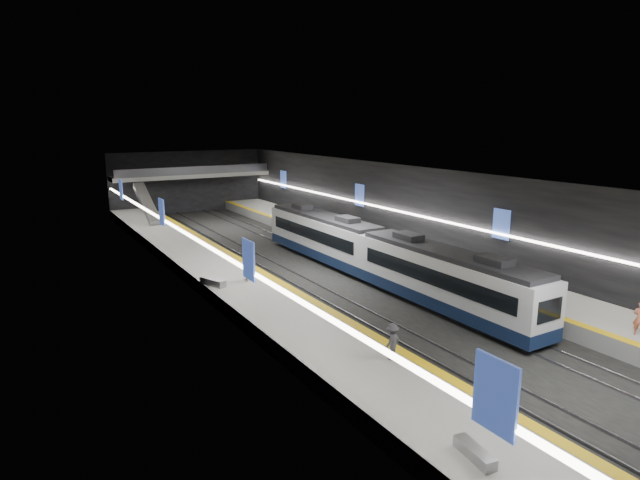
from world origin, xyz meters
TOP-DOWN VIEW (x-y plane):
  - ground at (0.00, 0.00)m, footprint 70.00×70.00m
  - ceiling at (0.00, 0.00)m, footprint 20.00×70.00m
  - wall_left at (-10.00, 0.00)m, footprint 0.04×70.00m
  - wall_right at (10.00, 0.00)m, footprint 0.04×70.00m
  - wall_back at (0.00, 35.00)m, footprint 20.00×0.04m
  - platform_left at (-7.50, 0.00)m, footprint 5.00×70.00m
  - tile_surface_left at (-7.50, 0.00)m, footprint 5.00×70.00m
  - tactile_strip_left at (-5.30, 0.00)m, footprint 0.60×70.00m
  - platform_right at (7.50, 0.00)m, footprint 5.00×70.00m
  - tile_surface_right at (7.50, 0.00)m, footprint 5.00×70.00m
  - tactile_strip_right at (5.30, 0.00)m, footprint 0.60×70.00m
  - rails at (-0.00, 0.00)m, footprint 6.52×70.00m
  - train at (2.50, -2.75)m, footprint 2.69×30.04m
  - ad_posters at (-0.00, 1.00)m, footprint 19.94×53.50m
  - cove_light_left at (-9.80, 0.00)m, footprint 0.25×68.60m
  - cove_light_right at (9.80, 0.00)m, footprint 0.25×68.60m
  - mezzanine_bridge at (0.00, 32.93)m, footprint 20.00×3.00m
  - escalator at (-7.50, 26.00)m, footprint 1.20×7.50m
  - bench_left_near at (-8.56, -23.23)m, footprint 0.73×1.77m
  - bench_left_far at (-9.50, -0.75)m, footprint 1.29×2.07m
  - bench_right_far at (9.36, 24.14)m, footprint 0.88×1.64m
  - passenger_right_a at (6.47, -20.20)m, footprint 0.63×0.77m
  - passenger_right_b at (6.51, -15.02)m, footprint 1.09×1.01m
  - passenger_left_a at (-7.13, -0.91)m, footprint 0.44×0.97m
  - passenger_left_b at (-6.24, -15.90)m, footprint 1.27×0.98m

SIDE VIEW (x-z plane):
  - ground at x=0.00m, z-range 0.00..0.00m
  - rails at x=0.00m, z-range 0.00..0.12m
  - platform_left at x=-7.50m, z-range 0.00..1.00m
  - platform_right at x=7.50m, z-range 0.00..1.00m
  - tile_surface_left at x=-7.50m, z-range 1.00..1.02m
  - tile_surface_right at x=7.50m, z-range 1.00..1.02m
  - tactile_strip_left at x=-5.30m, z-range 1.01..1.03m
  - tactile_strip_right at x=5.30m, z-range 1.01..1.03m
  - bench_right_far at x=9.36m, z-range 1.00..1.39m
  - bench_left_near at x=-8.56m, z-range 1.00..1.42m
  - bench_left_far at x=-9.50m, z-range 1.00..1.49m
  - passenger_left_a at x=-7.13m, z-range 1.00..2.62m
  - passenger_left_b at x=-6.24m, z-range 1.00..2.74m
  - passenger_right_b at x=6.51m, z-range 1.00..2.80m
  - passenger_right_a at x=6.47m, z-range 1.00..2.82m
  - train at x=2.50m, z-range 0.40..4.00m
  - escalator at x=-7.50m, z-range 0.94..4.86m
  - cove_light_left at x=-9.80m, z-range 3.74..3.86m
  - cove_light_right at x=9.80m, z-range 3.74..3.86m
  - wall_left at x=-10.00m, z-range 0.00..8.00m
  - wall_right at x=10.00m, z-range 0.00..8.00m
  - wall_back at x=0.00m, z-range 0.00..8.00m
  - ad_posters at x=0.00m, z-range 3.40..5.60m
  - mezzanine_bridge at x=0.00m, z-range 4.29..5.79m
  - ceiling at x=0.00m, z-range 7.98..8.02m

